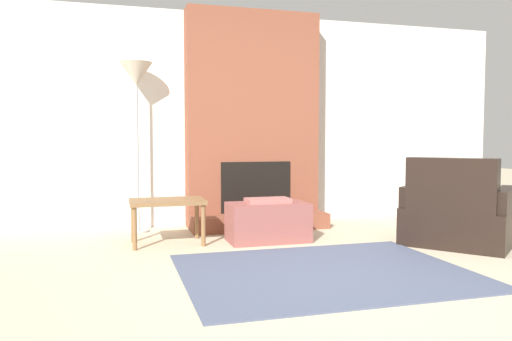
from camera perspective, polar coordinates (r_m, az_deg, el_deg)
ground_plane at (r=3.71m, az=11.32°, el=-13.06°), size 24.00×24.00×0.00m
wall_back at (r=6.31m, az=-0.85°, el=5.79°), size 7.02×0.06×2.60m
fireplace at (r=6.10m, az=-0.33°, el=4.95°), size 1.62×0.68×2.60m
ottoman at (r=5.19m, az=1.36°, el=-5.83°), size 0.82×0.46×0.45m
armchair at (r=5.41m, az=22.03°, el=-5.06°), size 1.35×1.36×0.88m
side_table at (r=5.11m, az=-10.11°, el=-3.96°), size 0.74×0.48×0.45m
floor_lamp_left at (r=5.86m, az=-13.52°, el=9.79°), size 0.36×0.36×1.92m
area_rug at (r=4.08m, az=7.85°, el=-11.37°), size 2.25×1.76×0.01m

